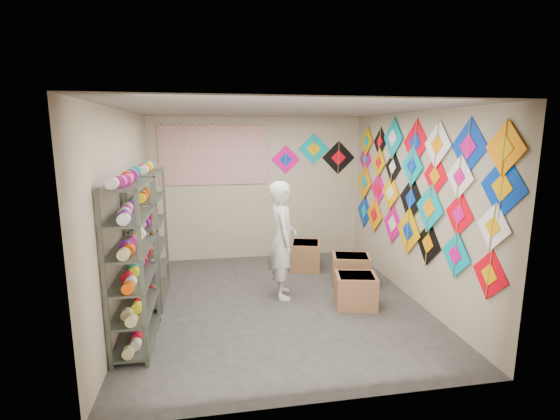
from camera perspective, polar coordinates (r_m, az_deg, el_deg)
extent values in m
plane|color=#302D2A|center=(6.00, -0.46, -12.86)|extent=(4.50, 4.50, 0.00)
plane|color=tan|center=(7.79, -3.20, 3.00)|extent=(4.00, 0.00, 4.00)
plane|color=tan|center=(3.46, 5.71, -7.10)|extent=(4.00, 0.00, 4.00)
plane|color=tan|center=(5.63, -21.00, -0.76)|extent=(0.00, 4.50, 4.50)
plane|color=tan|center=(6.24, 17.96, 0.51)|extent=(0.00, 4.50, 4.50)
plane|color=slate|center=(5.50, -0.50, 13.85)|extent=(4.50, 4.50, 0.00)
cube|color=#4C5147|center=(4.88, -19.99, -7.29)|extent=(0.40, 1.10, 1.90)
cube|color=#4C5147|center=(6.11, -17.93, -3.54)|extent=(0.40, 1.10, 1.90)
cylinder|color=#E7279E|center=(4.40, -21.13, -8.03)|extent=(0.12, 0.10, 0.12)
cylinder|color=#FF4E02|center=(4.58, -20.68, -7.26)|extent=(0.12, 0.10, 0.12)
cylinder|color=yellow|center=(4.76, -20.26, -6.55)|extent=(0.12, 0.10, 0.12)
cylinder|color=silver|center=(4.94, -19.87, -5.90)|extent=(0.12, 0.10, 0.12)
cylinder|color=red|center=(5.12, -19.51, -5.29)|extent=(0.12, 0.10, 0.12)
cylinder|color=#721AA1|center=(5.30, -19.18, -4.72)|extent=(0.12, 0.10, 0.12)
cylinder|color=tan|center=(5.63, -18.64, -3.80)|extent=(0.12, 0.10, 0.12)
cylinder|color=#10948C|center=(5.81, -18.37, -3.33)|extent=(0.12, 0.10, 0.12)
cylinder|color=#E7279E|center=(6.00, -18.11, -2.88)|extent=(0.12, 0.10, 0.12)
cylinder|color=#FF4E02|center=(6.18, -17.86, -2.47)|extent=(0.12, 0.10, 0.12)
cylinder|color=yellow|center=(6.37, -17.63, -2.07)|extent=(0.12, 0.10, 0.12)
cylinder|color=silver|center=(6.55, -17.42, -1.70)|extent=(0.12, 0.10, 0.12)
cube|color=#E70011|center=(4.87, 27.43, -8.08)|extent=(0.03, 0.56, 0.56)
cube|color=#009AAB|center=(5.30, 23.47, -5.83)|extent=(0.01, 0.57, 0.57)
cube|color=black|center=(5.85, 20.13, -4.44)|extent=(0.03, 0.62, 0.62)
cube|color=#EFA400|center=(6.28, 17.60, -2.84)|extent=(0.01, 0.71, 0.71)
cube|color=#DE037F|center=(6.78, 15.56, -1.89)|extent=(0.02, 0.65, 0.65)
cube|color=#FF8D00|center=(7.39, 13.13, -0.65)|extent=(0.03, 0.64, 0.64)
cube|color=#0232B3|center=(7.88, 11.76, -0.15)|extent=(0.02, 0.65, 0.65)
cube|color=white|center=(4.72, 27.83, -2.10)|extent=(0.03, 0.51, 0.51)
cube|color=#E70011|center=(5.22, 23.91, -0.55)|extent=(0.03, 0.55, 0.55)
cube|color=#009AAB|center=(5.74, 20.27, 0.26)|extent=(0.04, 0.66, 0.66)
cube|color=black|center=(6.21, 17.95, 1.51)|extent=(0.04, 0.69, 0.69)
cube|color=#EFA400|center=(6.78, 15.26, 2.38)|extent=(0.04, 0.58, 0.58)
cube|color=#DE037F|center=(7.26, 13.63, 2.87)|extent=(0.01, 0.61, 0.61)
cube|color=#FF8D00|center=(7.80, 11.77, 3.88)|extent=(0.04, 0.68, 0.68)
cube|color=#0232B3|center=(4.63, 28.86, 2.83)|extent=(0.02, 0.68, 0.68)
cube|color=white|center=(5.17, 23.96, 4.29)|extent=(0.02, 0.53, 0.53)
cube|color=#E70011|center=(5.64, 21.01, 4.49)|extent=(0.01, 0.57, 0.57)
cube|color=#009AAB|center=(6.14, 18.08, 5.90)|extent=(0.01, 0.60, 0.60)
cube|color=black|center=(6.73, 15.60, 5.86)|extent=(0.03, 0.55, 0.55)
cube|color=#EFA400|center=(7.19, 13.73, 6.50)|extent=(0.03, 0.51, 0.51)
cube|color=#DE037F|center=(7.80, 11.91, 7.04)|extent=(0.02, 0.53, 0.53)
cube|color=#FF8D00|center=(4.59, 29.11, 7.62)|extent=(0.01, 0.57, 0.57)
cube|color=#0232B3|center=(5.08, 25.01, 8.10)|extent=(0.02, 0.67, 0.67)
cube|color=white|center=(5.58, 21.27, 8.59)|extent=(0.03, 0.61, 0.61)
cube|color=#E70011|center=(6.11, 18.53, 8.97)|extent=(0.04, 0.70, 0.70)
cube|color=#009AAB|center=(6.72, 15.60, 9.73)|extent=(0.02, 0.66, 0.66)
cube|color=black|center=(7.20, 13.90, 9.32)|extent=(0.03, 0.52, 0.52)
cube|color=#EFA400|center=(7.71, 12.09, 9.44)|extent=(0.03, 0.54, 0.54)
cube|color=#DE037F|center=(7.81, 0.80, 7.09)|extent=(0.56, 0.02, 0.56)
cube|color=#009AAB|center=(7.92, 4.77, 8.55)|extent=(0.61, 0.02, 0.61)
cube|color=black|center=(8.07, 8.21, 7.30)|extent=(0.66, 0.02, 0.66)
cube|color=#9551B0|center=(7.66, -9.24, 7.63)|extent=(2.00, 0.01, 1.10)
imported|color=beige|center=(5.95, 0.35, -4.23)|extent=(0.68, 0.50, 1.73)
cube|color=brown|center=(5.89, 10.59, -11.08)|extent=(0.64, 0.56, 0.46)
cube|color=brown|center=(6.68, 9.95, -8.28)|extent=(0.69, 0.61, 0.48)
cube|color=brown|center=(7.31, 3.60, -6.42)|extent=(0.64, 0.68, 0.49)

